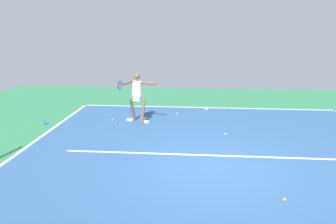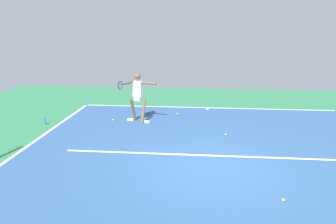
{
  "view_description": "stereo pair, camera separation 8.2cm",
  "coord_description": "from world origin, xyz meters",
  "px_view_note": "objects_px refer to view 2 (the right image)",
  "views": [
    {
      "loc": [
        0.43,
        7.89,
        3.47
      ],
      "look_at": [
        1.29,
        -1.94,
        0.9
      ],
      "focal_mm": 35.77,
      "sensor_mm": 36.0,
      "label": 1
    },
    {
      "loc": [
        0.34,
        7.88,
        3.47
      ],
      "look_at": [
        1.29,
        -1.94,
        0.9
      ],
      "focal_mm": 35.77,
      "sensor_mm": 36.0,
      "label": 2
    }
  ],
  "objects_px": {
    "tennis_player": "(138,94)",
    "tennis_ball_by_sideline": "(113,120)",
    "tennis_ball_centre_court": "(226,134)",
    "tennis_ball_far_corner": "(178,114)",
    "tennis_ball_near_player": "(283,200)",
    "water_bottle": "(45,121)"
  },
  "relations": [
    {
      "from": "tennis_ball_by_sideline",
      "to": "water_bottle",
      "type": "height_order",
      "value": "water_bottle"
    },
    {
      "from": "tennis_ball_far_corner",
      "to": "tennis_player",
      "type": "bearing_deg",
      "value": 40.37
    },
    {
      "from": "tennis_player",
      "to": "tennis_ball_near_player",
      "type": "xyz_separation_m",
      "value": [
        -3.98,
        5.42,
        -1.02
      ]
    },
    {
      "from": "tennis_ball_near_player",
      "to": "tennis_player",
      "type": "bearing_deg",
      "value": -53.72
    },
    {
      "from": "tennis_ball_centre_court",
      "to": "tennis_ball_by_sideline",
      "type": "relative_size",
      "value": 1.0
    },
    {
      "from": "tennis_ball_far_corner",
      "to": "tennis_ball_by_sideline",
      "type": "distance_m",
      "value": 2.6
    },
    {
      "from": "tennis_player",
      "to": "tennis_ball_by_sideline",
      "type": "xyz_separation_m",
      "value": [
        0.96,
        -0.04,
        -1.02
      ]
    },
    {
      "from": "tennis_ball_centre_court",
      "to": "tennis_ball_near_player",
      "type": "xyz_separation_m",
      "value": [
        -0.87,
        4.14,
        0.0
      ]
    },
    {
      "from": "tennis_ball_far_corner",
      "to": "tennis_ball_by_sideline",
      "type": "xyz_separation_m",
      "value": [
        2.34,
        1.13,
        0.0
      ]
    },
    {
      "from": "tennis_ball_by_sideline",
      "to": "tennis_player",
      "type": "bearing_deg",
      "value": 177.42
    },
    {
      "from": "tennis_ball_near_player",
      "to": "water_bottle",
      "type": "bearing_deg",
      "value": -33.34
    },
    {
      "from": "tennis_ball_near_player",
      "to": "water_bottle",
      "type": "distance_m",
      "value": 8.69
    },
    {
      "from": "tennis_ball_far_corner",
      "to": "water_bottle",
      "type": "xyz_separation_m",
      "value": [
        4.66,
        1.82,
        0.08
      ]
    },
    {
      "from": "tennis_ball_by_sideline",
      "to": "tennis_ball_near_player",
      "type": "bearing_deg",
      "value": 132.1
    },
    {
      "from": "water_bottle",
      "to": "tennis_ball_by_sideline",
      "type": "bearing_deg",
      "value": -163.4
    },
    {
      "from": "tennis_player",
      "to": "tennis_ball_near_player",
      "type": "distance_m",
      "value": 6.8
    },
    {
      "from": "tennis_ball_near_player",
      "to": "water_bottle",
      "type": "relative_size",
      "value": 0.3
    },
    {
      "from": "tennis_player",
      "to": "tennis_ball_centre_court",
      "type": "xyz_separation_m",
      "value": [
        -3.11,
        1.28,
        -1.02
      ]
    },
    {
      "from": "tennis_player",
      "to": "tennis_ball_by_sideline",
      "type": "distance_m",
      "value": 1.4
    },
    {
      "from": "tennis_player",
      "to": "tennis_ball_by_sideline",
      "type": "relative_size",
      "value": 27.58
    },
    {
      "from": "tennis_ball_by_sideline",
      "to": "tennis_ball_near_player",
      "type": "xyz_separation_m",
      "value": [
        -4.94,
        5.47,
        0.0
      ]
    },
    {
      "from": "tennis_ball_far_corner",
      "to": "tennis_ball_centre_court",
      "type": "height_order",
      "value": "same"
    }
  ]
}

